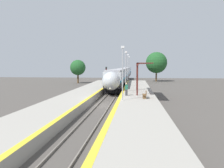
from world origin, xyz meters
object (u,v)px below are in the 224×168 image
platform_bench (145,94)px  lamppost_mid (126,69)px  train (124,73)px  lamppost_near (123,70)px  lamppost_farthest (129,68)px  lamppost_far (128,68)px  person_waiting (126,89)px  railway_signal (106,76)px

platform_bench → lamppost_mid: (-2.54, 6.67, 2.89)m
train → lamppost_near: lamppost_near is taller
platform_bench → lamppost_mid: lamppost_mid is taller
lamppost_farthest → lamppost_far: bearing=-90.0°
train → platform_bench: bearing=-84.3°
lamppost_mid → lamppost_farthest: size_ratio=1.00×
platform_bench → lamppost_farthest: size_ratio=0.25×
lamppost_near → lamppost_mid: bearing=90.0°
person_waiting → lamppost_farthest: (-0.28, 21.40, 2.53)m
lamppost_mid → lamppost_farthest: bearing=90.0°
lamppost_near → lamppost_far: (0.00, 16.80, 0.00)m
person_waiting → railway_signal: bearing=106.6°
railway_signal → lamppost_far: (4.38, -2.68, 1.50)m
platform_bench → person_waiting: bearing=137.4°
lamppost_near → railway_signal: bearing=102.7°
person_waiting → lamppost_near: (-0.28, -3.81, 2.53)m
railway_signal → lamppost_near: (4.38, -19.48, 1.50)m
person_waiting → lamppost_near: lamppost_near is taller
platform_bench → railway_signal: (-6.92, 17.75, 1.39)m
platform_bench → lamppost_near: lamppost_near is taller
railway_signal → lamppost_mid: size_ratio=0.75×
lamppost_far → person_waiting: bearing=-88.8°
lamppost_far → lamppost_farthest: (0.00, 8.40, 0.00)m
railway_signal → lamppost_farthest: lamppost_farthest is taller
train → lamppost_mid: bearing=-86.9°
person_waiting → lamppost_far: 13.24m
train → railway_signal: 30.06m
lamppost_near → lamppost_far: 16.80m
person_waiting → lamppost_far: size_ratio=0.27×
lamppost_far → train: bearing=93.9°
train → person_waiting: (2.53, -45.66, -0.57)m
lamppost_near → lamppost_farthest: 25.20m
person_waiting → lamppost_near: 4.58m
railway_signal → lamppost_farthest: (4.38, 5.72, 1.50)m
platform_bench → lamppost_near: 4.22m
railway_signal → lamppost_farthest: 7.36m
platform_bench → lamppost_far: lamppost_far is taller
train → lamppost_far: size_ratio=14.23×
lamppost_far → lamppost_farthest: bearing=90.0°
person_waiting → train: bearing=93.2°
lamppost_near → lamppost_farthest: (0.00, 25.20, 0.00)m
train → lamppost_mid: lamppost_mid is taller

